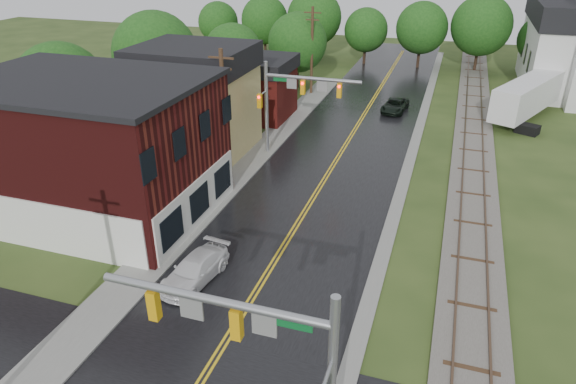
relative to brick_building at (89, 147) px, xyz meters
The scene contains 18 objects.
main_road 19.95m from the brick_building, 50.23° to the left, with size 10.00×90.00×0.02m, color black.
curb_right 27.15m from the brick_building, 48.20° to the left, with size 0.80×70.00×0.12m, color gray.
sidewalk_left 12.52m from the brick_building, 57.86° to the left, with size 2.40×50.00×0.12m, color gray.
brick_building is the anchor object (origin of this frame).
yellow_house 11.14m from the brick_building, 82.32° to the left, with size 8.00×7.00×6.40m, color tan.
darkred_building 20.25m from the brick_building, 82.92° to the left, with size 7.00×6.00×4.40m, color #3F0F0C.
railroad 30.36m from the brick_building, 41.66° to the left, with size 3.20×80.00×0.30m.
traffic_signal_near 20.60m from the brick_building, 39.17° to the right, with size 7.34×0.30×7.20m.
traffic_signal_far 15.03m from the brick_building, 53.08° to the left, with size 7.34×0.43×7.20m.
utility_pole_b 9.03m from the brick_building, 50.93° to the left, with size 1.80×0.28×9.00m.
utility_pole_c 29.56m from the brick_building, 78.91° to the left, with size 1.80×0.28×9.00m.
tree_left_a 10.14m from the brick_building, 136.87° to the left, with size 6.80×6.80×8.67m.
tree_left_b 17.80m from the brick_building, 107.61° to the left, with size 7.60×7.60×9.69m.
tree_left_c 24.94m from the brick_building, 93.14° to the left, with size 6.00×6.00×7.65m.
tree_left_e 31.12m from the brick_building, 83.29° to the left, with size 6.40×6.40×8.16m.
suv_dark 29.90m from the brick_building, 59.37° to the left, with size 2.03×4.41×1.22m, color black.
pickup_white 11.10m from the brick_building, 28.20° to the right, with size 1.80×4.42×1.28m, color silver.
semi_trailer 38.30m from the brick_building, 45.32° to the left, with size 6.97×11.38×3.64m.
Camera 1 is at (7.72, -8.50, 15.65)m, focal length 32.00 mm.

